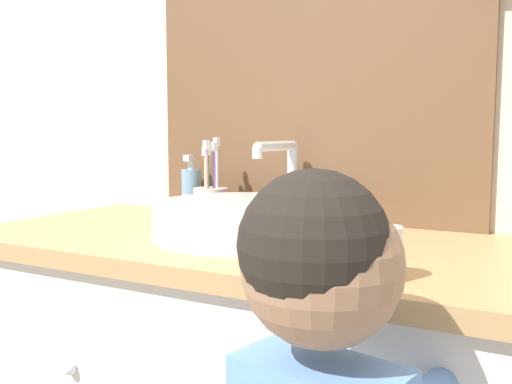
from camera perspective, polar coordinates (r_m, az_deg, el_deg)
The scene contains 5 objects.
wall_back at distance 1.42m, azimuth 9.66°, elevation 17.11°, with size 3.20×0.18×2.50m.
sink_basin at distance 1.17m, azimuth -0.73°, elevation -2.58°, with size 0.39×0.44×0.19m.
toothbrush_holder at distance 1.41m, azimuth -4.56°, elevation -0.83°, with size 0.08×0.08×0.20m.
soap_dispenser at distance 1.50m, azimuth -6.48°, elevation 0.15°, with size 0.05×0.05×0.16m.
drinking_cup at distance 0.85m, azimuth 12.21°, elevation -5.99°, with size 0.07×0.07×0.08m, color silver.
Camera 1 is at (0.49, -0.69, 1.01)m, focal length 40.00 mm.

